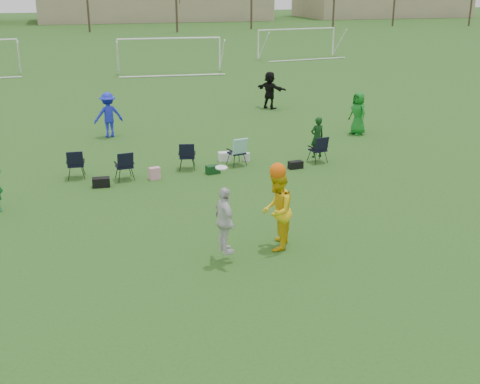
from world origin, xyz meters
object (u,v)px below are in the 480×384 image
object	(u,v)px
fielder_green_far	(358,113)
center_contest	(262,212)
goal_right	(297,35)
fielder_blue	(108,115)
fielder_black	(270,90)
goal_mid	(169,45)

from	to	relation	value
fielder_green_far	center_contest	distance (m)	12.75
goal_right	fielder_blue	bearing A→B (deg)	-133.99
fielder_black	goal_mid	world-z (taller)	goal_mid
center_contest	fielder_green_far	bearing A→B (deg)	53.65
fielder_blue	fielder_green_far	size ratio (longest dim) A/B	1.03
fielder_black	center_contest	world-z (taller)	center_contest
center_contest	fielder_black	bearing A→B (deg)	71.03
fielder_blue	goal_right	xyz separation A→B (m)	(17.62, 24.26, 0.99)
fielder_black	center_contest	xyz separation A→B (m)	(-5.70, -16.57, 0.07)
center_contest	goal_right	world-z (taller)	goal_right
goal_mid	goal_right	world-z (taller)	same
fielder_black	goal_right	size ratio (longest dim) A/B	0.26
center_contest	goal_mid	world-z (taller)	goal_mid
goal_right	center_contest	bearing A→B (deg)	-119.99
fielder_blue	center_contest	distance (m)	12.97
fielder_black	goal_mid	distance (m)	14.68
fielder_blue	center_contest	world-z (taller)	center_contest
fielder_green_far	fielder_black	distance (m)	6.57
goal_mid	fielder_black	bearing A→B (deg)	-75.08
fielder_green_far	goal_mid	xyz separation A→B (m)	(-4.64, 20.69, 1.02)
fielder_green_far	fielder_blue	bearing A→B (deg)	-119.94
fielder_blue	fielder_green_far	xyz separation A→B (m)	(10.26, -2.42, -0.03)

